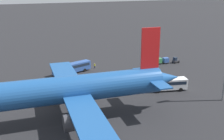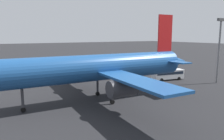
% 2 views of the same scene
% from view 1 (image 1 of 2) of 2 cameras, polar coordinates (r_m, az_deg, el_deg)
% --- Properties ---
extents(ground_plane, '(600.00, 600.00, 0.00)m').
position_cam_1_polar(ground_plane, '(94.90, -4.73, 0.46)').
color(ground_plane, '#232326').
extents(airplane, '(51.21, 43.79, 18.73)m').
position_cam_1_polar(airplane, '(57.00, -9.18, -4.05)').
color(airplane, '#1E5193').
rests_on(airplane, ground).
extents(shuttle_bus_near, '(13.03, 6.84, 3.16)m').
position_cam_1_polar(shuttle_bus_near, '(89.33, -8.14, 0.52)').
color(shuttle_bus_near, '#2D5199').
rests_on(shuttle_bus_near, ground).
extents(shuttle_bus_far, '(10.42, 4.72, 3.22)m').
position_cam_1_polar(shuttle_bus_far, '(76.04, 11.29, -2.70)').
color(shuttle_bus_far, white).
rests_on(shuttle_bus_far, ground).
extents(baggage_tug, '(2.63, 2.08, 2.10)m').
position_cam_1_polar(baggage_tug, '(102.55, 12.78, 1.94)').
color(baggage_tug, '#333338').
rests_on(baggage_tug, ground).
extents(worker_person, '(0.38, 0.38, 1.74)m').
position_cam_1_polar(worker_person, '(93.97, -3.54, 0.87)').
color(worker_person, '#1E1E2D').
rests_on(worker_person, ground).
extents(cargo_cart_blue, '(2.03, 1.72, 2.06)m').
position_cam_1_polar(cargo_cart_blue, '(101.05, 10.86, 1.97)').
color(cargo_cart_blue, '#38383D').
rests_on(cargo_cart_blue, ground).
extents(cargo_cart_green, '(2.03, 1.72, 2.06)m').
position_cam_1_polar(cargo_cart_green, '(99.95, 9.49, 1.88)').
color(cargo_cart_green, '#38383D').
rests_on(cargo_cart_green, ground).
extents(cargo_cart_grey, '(2.03, 1.72, 2.06)m').
position_cam_1_polar(cargo_cart_grey, '(98.62, 8.18, 1.73)').
color(cargo_cart_grey, '#38383D').
rests_on(cargo_cart_grey, ground).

